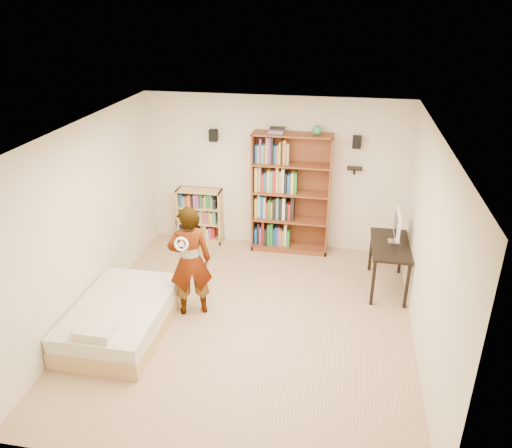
{
  "coord_description": "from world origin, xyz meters",
  "views": [
    {
      "loc": [
        1.15,
        -5.67,
        4.16
      ],
      "look_at": [
        0.01,
        0.6,
        1.24
      ],
      "focal_mm": 35.0,
      "sensor_mm": 36.0,
      "label": 1
    }
  ],
  "objects_px": {
    "daybed": "(121,314)",
    "person": "(190,261)",
    "low_bookshelf": "(200,216)",
    "computer_desk": "(388,266)",
    "tall_bookshelf": "(291,194)"
  },
  "relations": [
    {
      "from": "computer_desk",
      "to": "person",
      "type": "xyz_separation_m",
      "value": [
        -2.78,
        -1.15,
        0.44
      ]
    },
    {
      "from": "low_bookshelf",
      "to": "daybed",
      "type": "height_order",
      "value": "low_bookshelf"
    },
    {
      "from": "low_bookshelf",
      "to": "person",
      "type": "distance_m",
      "value": 2.32
    },
    {
      "from": "daybed",
      "to": "low_bookshelf",
      "type": "bearing_deg",
      "value": 84.11
    },
    {
      "from": "low_bookshelf",
      "to": "daybed",
      "type": "xyz_separation_m",
      "value": [
        -0.29,
        -2.85,
        -0.23
      ]
    },
    {
      "from": "low_bookshelf",
      "to": "person",
      "type": "bearing_deg",
      "value": -77.05
    },
    {
      "from": "low_bookshelf",
      "to": "computer_desk",
      "type": "relative_size",
      "value": 0.9
    },
    {
      "from": "person",
      "to": "low_bookshelf",
      "type": "bearing_deg",
      "value": -98.59
    },
    {
      "from": "computer_desk",
      "to": "person",
      "type": "bearing_deg",
      "value": -157.45
    },
    {
      "from": "daybed",
      "to": "person",
      "type": "bearing_deg",
      "value": 37.13
    },
    {
      "from": "computer_desk",
      "to": "person",
      "type": "distance_m",
      "value": 3.04
    },
    {
      "from": "daybed",
      "to": "person",
      "type": "height_order",
      "value": "person"
    },
    {
      "from": "tall_bookshelf",
      "to": "computer_desk",
      "type": "height_order",
      "value": "tall_bookshelf"
    },
    {
      "from": "tall_bookshelf",
      "to": "person",
      "type": "height_order",
      "value": "tall_bookshelf"
    },
    {
      "from": "computer_desk",
      "to": "daybed",
      "type": "bearing_deg",
      "value": -153.79
    }
  ]
}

